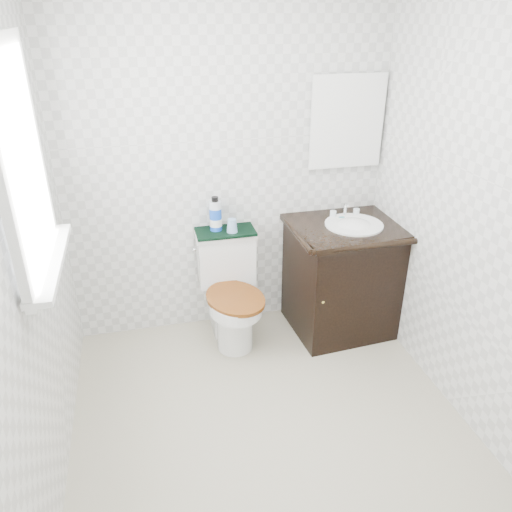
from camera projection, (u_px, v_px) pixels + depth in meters
name	position (u px, v px, depth m)	size (l,w,h in m)	color
floor	(273.00, 432.00, 2.81)	(2.40, 2.40, 0.00)	#ACA58A
wall_back	(228.00, 165.00, 3.31)	(2.40, 2.40, 0.00)	silver
wall_front	(410.00, 433.00, 1.23)	(2.40, 2.40, 0.00)	silver
wall_left	(18.00, 264.00, 2.04)	(2.40, 2.40, 0.00)	silver
wall_right	(488.00, 216.00, 2.50)	(2.40, 2.40, 0.00)	silver
window	(19.00, 163.00, 2.11)	(0.02, 0.70, 0.90)	white
mirror	(347.00, 122.00, 3.35)	(0.50, 0.02, 0.60)	silver
toilet	(230.00, 295.00, 3.49)	(0.46, 0.66, 0.76)	white
vanity	(344.00, 274.00, 3.56)	(0.79, 0.69, 0.92)	black
trash_bin	(230.00, 317.00, 3.59)	(0.21, 0.18, 0.28)	silver
towel	(225.00, 231.00, 3.40)	(0.40, 0.22, 0.02)	black
mouthwash_bottle	(215.00, 215.00, 3.36)	(0.08, 0.08, 0.24)	blue
cup	(232.00, 226.00, 3.35)	(0.07, 0.07, 0.09)	#7EA2CE
soap_bar	(342.00, 218.00, 3.47)	(0.06, 0.04, 0.02)	#196D7A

